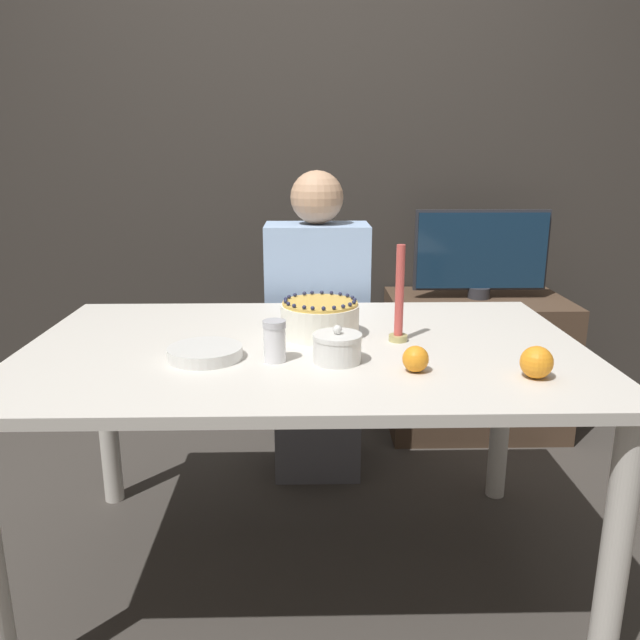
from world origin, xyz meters
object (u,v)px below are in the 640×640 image
at_px(cake, 320,319).
at_px(sugar_bowl, 337,348).
at_px(person_man_blue_shirt, 317,345).
at_px(tv_monitor, 481,252).
at_px(candle, 399,303).
at_px(sugar_shaker, 275,341).

relative_size(cake, sugar_bowl, 1.80).
distance_m(cake, person_man_blue_shirt, 0.67).
relative_size(sugar_bowl, tv_monitor, 0.21).
xyz_separation_m(person_man_blue_shirt, tv_monitor, (0.75, 0.39, 0.31)).
height_order(sugar_bowl, candle, candle).
xyz_separation_m(sugar_bowl, candle, (0.19, 0.18, 0.08)).
bearing_deg(sugar_shaker, person_man_blue_shirt, 81.63).
bearing_deg(sugar_shaker, tv_monitor, 54.73).
relative_size(cake, candle, 0.83).
relative_size(sugar_bowl, sugar_shaker, 1.17).
xyz_separation_m(cake, candle, (0.23, -0.06, 0.06)).
bearing_deg(candle, tv_monitor, 63.61).
height_order(sugar_bowl, person_man_blue_shirt, person_man_blue_shirt).
bearing_deg(person_man_blue_shirt, candle, 108.32).
bearing_deg(cake, person_man_blue_shirt, 89.85).
bearing_deg(cake, candle, -15.42).
height_order(sugar_shaker, person_man_blue_shirt, person_man_blue_shirt).
distance_m(cake, sugar_bowl, 0.25).
relative_size(sugar_shaker, person_man_blue_shirt, 0.09).
bearing_deg(sugar_bowl, cake, 99.17).
relative_size(cake, tv_monitor, 0.38).
relative_size(sugar_bowl, candle, 0.46).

